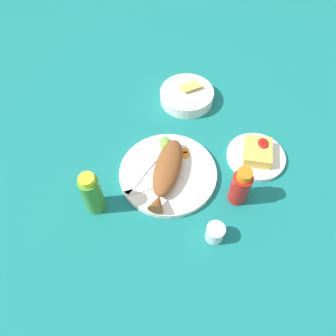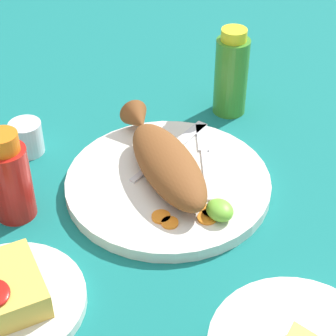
# 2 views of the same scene
# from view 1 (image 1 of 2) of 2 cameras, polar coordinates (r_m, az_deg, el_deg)

# --- Properties ---
(ground_plane) EXTENTS (4.00, 4.00, 0.00)m
(ground_plane) POSITION_cam_1_polar(r_m,az_deg,el_deg) (1.02, 0.00, -1.20)
(ground_plane) COLOR #146B66
(main_plate) EXTENTS (0.30, 0.30, 0.02)m
(main_plate) POSITION_cam_1_polar(r_m,az_deg,el_deg) (1.01, 0.00, -0.92)
(main_plate) COLOR silver
(main_plate) RESTS_ON ground_plane
(fried_fish) EXTENTS (0.26, 0.09, 0.05)m
(fried_fish) POSITION_cam_1_polar(r_m,az_deg,el_deg) (0.98, -0.18, -0.44)
(fried_fish) COLOR brown
(fried_fish) RESTS_ON main_plate
(fork_near) EXTENTS (0.10, 0.17, 0.00)m
(fork_near) POSITION_cam_1_polar(r_m,az_deg,el_deg) (0.97, -3.15, -3.34)
(fork_near) COLOR silver
(fork_near) RESTS_ON main_plate
(fork_far) EXTENTS (0.17, 0.09, 0.00)m
(fork_far) POSITION_cam_1_polar(r_m,az_deg,el_deg) (1.00, -4.48, -1.19)
(fork_far) COLOR silver
(fork_far) RESTS_ON main_plate
(carrot_slice_near) EXTENTS (0.02, 0.02, 0.00)m
(carrot_slice_near) POSITION_cam_1_polar(r_m,az_deg,el_deg) (1.05, 2.93, 3.00)
(carrot_slice_near) COLOR orange
(carrot_slice_near) RESTS_ON main_plate
(carrot_slice_mid) EXTENTS (0.03, 0.03, 0.00)m
(carrot_slice_mid) POSITION_cam_1_polar(r_m,az_deg,el_deg) (1.04, 3.11, 2.27)
(carrot_slice_mid) COLOR orange
(carrot_slice_mid) RESTS_ON main_plate
(carrot_slice_far) EXTENTS (0.03, 0.03, 0.00)m
(carrot_slice_far) POSITION_cam_1_polar(r_m,az_deg,el_deg) (1.06, 0.37, 3.92)
(carrot_slice_far) COLOR orange
(carrot_slice_far) RESTS_ON main_plate
(carrot_slice_extra) EXTENTS (0.03, 0.03, 0.00)m
(carrot_slice_extra) POSITION_cam_1_polar(r_m,az_deg,el_deg) (1.06, -0.34, 3.66)
(carrot_slice_extra) COLOR orange
(carrot_slice_extra) RESTS_ON main_plate
(lime_wedge_main) EXTENTS (0.04, 0.04, 0.02)m
(lime_wedge_main) POSITION_cam_1_polar(r_m,az_deg,el_deg) (1.06, -0.52, 4.50)
(lime_wedge_main) COLOR #6BB233
(lime_wedge_main) RESTS_ON main_plate
(hot_sauce_bottle_red) EXTENTS (0.06, 0.06, 0.14)m
(hot_sauce_bottle_red) POSITION_cam_1_polar(r_m,az_deg,el_deg) (0.94, 12.49, -3.19)
(hot_sauce_bottle_red) COLOR #B21914
(hot_sauce_bottle_red) RESTS_ON ground_plane
(hot_sauce_bottle_green) EXTENTS (0.06, 0.06, 0.15)m
(hot_sauce_bottle_green) POSITION_cam_1_polar(r_m,az_deg,el_deg) (0.92, -13.09, -4.34)
(hot_sauce_bottle_green) COLOR #3D8428
(hot_sauce_bottle_green) RESTS_ON ground_plane
(salt_cup) EXTENTS (0.05, 0.05, 0.05)m
(salt_cup) POSITION_cam_1_polar(r_m,az_deg,el_deg) (0.91, 8.16, -11.18)
(salt_cup) COLOR silver
(salt_cup) RESTS_ON ground_plane
(side_plate_fries) EXTENTS (0.19, 0.19, 0.01)m
(side_plate_fries) POSITION_cam_1_polar(r_m,az_deg,el_deg) (1.09, 15.04, 1.94)
(side_plate_fries) COLOR silver
(side_plate_fries) RESTS_ON ground_plane
(fries_pile) EXTENTS (0.10, 0.08, 0.04)m
(fries_pile) POSITION_cam_1_polar(r_m,az_deg,el_deg) (1.07, 15.36, 2.78)
(fries_pile) COLOR gold
(fries_pile) RESTS_ON side_plate_fries
(guacamole_bowl) EXTENTS (0.19, 0.19, 0.06)m
(guacamole_bowl) POSITION_cam_1_polar(r_m,az_deg,el_deg) (1.21, 3.30, 12.57)
(guacamole_bowl) COLOR white
(guacamole_bowl) RESTS_ON ground_plane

